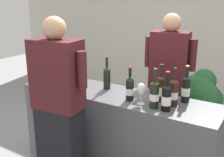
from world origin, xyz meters
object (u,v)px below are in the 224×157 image
object	(u,v)px
wine_bottle_2	(107,77)
wine_bottle_4	(160,88)
person_guest	(59,118)
wine_bottle_8	(130,88)
wine_bottle_9	(166,97)
potted_shrub	(201,99)
wine_bottle_1	(154,94)
wine_bottle_6	(72,76)
wine_bottle_0	(174,92)
wine_bottle_3	(186,89)
wine_glass	(141,90)
person_server	(167,95)
wine_bottle_7	(55,70)
wine_bottle_5	(75,69)

from	to	relation	value
wine_bottle_2	wine_bottle_4	xyz separation A→B (m)	(0.60, -0.04, -0.00)
person_guest	wine_bottle_8	bearing A→B (deg)	44.94
wine_bottle_9	potted_shrub	size ratio (longest dim) A/B	0.33
wine_bottle_1	potted_shrub	size ratio (longest dim) A/B	0.34
wine_bottle_4	wine_bottle_6	distance (m)	0.93
wine_bottle_0	wine_bottle_3	size ratio (longest dim) A/B	1.00
wine_bottle_0	wine_bottle_3	world-z (taller)	same
wine_bottle_2	wine_bottle_6	bearing A→B (deg)	-153.28
wine_bottle_4	wine_bottle_2	bearing A→B (deg)	176.21
wine_bottle_2	wine_bottle_9	size ratio (longest dim) A/B	1.00
wine_glass	person_server	xyz separation A→B (m)	(0.00, 0.65, -0.25)
wine_bottle_0	wine_bottle_3	distance (m)	0.15
wine_bottle_2	wine_bottle_3	world-z (taller)	same
person_server	wine_glass	bearing A→B (deg)	-90.30
wine_bottle_2	potted_shrub	size ratio (longest dim) A/B	0.33
wine_bottle_4	person_guest	distance (m)	0.93
person_server	wine_bottle_0	bearing A→B (deg)	-65.08
wine_bottle_7	wine_bottle_8	world-z (taller)	wine_bottle_7
wine_bottle_6	potted_shrub	distance (m)	1.59
wine_bottle_8	person_guest	bearing A→B (deg)	-135.06
wine_bottle_7	wine_bottle_9	size ratio (longest dim) A/B	1.05
wine_bottle_2	person_server	world-z (taller)	person_server
wine_bottle_2	person_server	distance (m)	0.71
wine_bottle_5	potted_shrub	distance (m)	1.55
wine_bottle_7	person_server	bearing A→B (deg)	26.36
wine_bottle_4	wine_bottle_6	xyz separation A→B (m)	(-0.93, -0.13, -0.00)
wine_bottle_5	wine_bottle_9	bearing A→B (deg)	-12.45
wine_bottle_6	wine_bottle_7	size ratio (longest dim) A/B	0.91
wine_bottle_8	wine_glass	world-z (taller)	wine_bottle_8
wine_bottle_2	wine_glass	world-z (taller)	wine_bottle_2
wine_bottle_3	person_server	xyz separation A→B (m)	(-0.31, 0.39, -0.24)
wine_bottle_1	person_server	distance (m)	0.72
wine_bottle_3	wine_glass	xyz separation A→B (m)	(-0.31, -0.26, 0.01)
wine_bottle_4	person_server	size ratio (longest dim) A/B	0.20
wine_bottle_4	wine_glass	xyz separation A→B (m)	(-0.12, -0.15, 0.01)
wine_bottle_5	person_guest	bearing A→B (deg)	-61.71
wine_bottle_5	wine_bottle_7	bearing A→B (deg)	-140.10
person_server	potted_shrub	world-z (taller)	person_server
wine_bottle_2	wine_glass	bearing A→B (deg)	-21.85
wine_bottle_2	wine_bottle_6	xyz separation A→B (m)	(-0.33, -0.16, -0.00)
wine_bottle_1	wine_bottle_3	size ratio (longest dim) A/B	1.02
wine_bottle_6	potted_shrub	size ratio (longest dim) A/B	0.31
wine_bottle_6	person_guest	size ratio (longest dim) A/B	0.19
wine_bottle_5	person_guest	world-z (taller)	person_guest
wine_bottle_6	wine_glass	distance (m)	0.81
wine_bottle_2	wine_bottle_4	world-z (taller)	wine_bottle_4
wine_bottle_6	person_server	world-z (taller)	person_server
wine_glass	wine_bottle_2	bearing A→B (deg)	158.15
wine_bottle_8	wine_bottle_9	bearing A→B (deg)	-6.99
wine_bottle_5	person_server	bearing A→B (deg)	23.47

